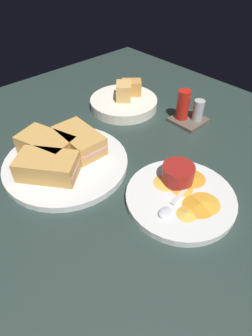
{
  "coord_description": "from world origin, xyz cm",
  "views": [
    {
      "loc": [
        43.95,
        -37.33,
        44.88
      ],
      "look_at": [
        9.26,
        -5.33,
        3.0
      ],
      "focal_mm": 30.23,
      "sensor_mm": 36.0,
      "label": 1
    }
  ],
  "objects_px": {
    "plate_chips_companion": "(180,198)",
    "spoon_by_gravy_ramekin": "(168,208)",
    "bread_basket_rear": "(124,101)",
    "plate_sandwich_main": "(66,163)",
    "sandwich_half_near": "(79,140)",
    "ramekin_light_gravy": "(178,173)",
    "sandwich_half_extra": "(48,166)",
    "spoon_by_dark_ramekin": "(57,161)",
    "sandwich_half_far": "(46,145)",
    "ramekin_dark_sauce": "(41,169)",
    "condiment_caddy": "(188,111)"
  },
  "relations": [
    {
      "from": "bread_basket_rear",
      "to": "sandwich_half_near",
      "type": "bearing_deg",
      "value": -67.77
    },
    {
      "from": "spoon_by_gravy_ramekin",
      "to": "plate_chips_companion",
      "type": "bearing_deg",
      "value": 98.82
    },
    {
      "from": "sandwich_half_far",
      "to": "plate_sandwich_main",
      "type": "bearing_deg",
      "value": 16.22
    },
    {
      "from": "ramekin_light_gravy",
      "to": "spoon_by_dark_ramekin",
      "type": "bearing_deg",
      "value": -145.43
    },
    {
      "from": "ramekin_light_gravy",
      "to": "condiment_caddy",
      "type": "bearing_deg",
      "value": 123.36
    },
    {
      "from": "plate_sandwich_main",
      "to": "bread_basket_rear",
      "type": "relative_size",
      "value": 1.42
    },
    {
      "from": "condiment_caddy",
      "to": "plate_chips_companion",
      "type": "bearing_deg",
      "value": -54.29
    },
    {
      "from": "sandwich_half_extra",
      "to": "plate_chips_companion",
      "type": "xyz_separation_m",
      "value": [
        0.24,
        0.17,
        -0.03
      ]
    },
    {
      "from": "plate_sandwich_main",
      "to": "ramekin_dark_sauce",
      "type": "bearing_deg",
      "value": -82.78
    },
    {
      "from": "sandwich_half_far",
      "to": "bread_basket_rear",
      "type": "xyz_separation_m",
      "value": [
        -0.06,
        0.31,
        -0.02
      ]
    },
    {
      "from": "ramekin_dark_sauce",
      "to": "spoon_by_dark_ramekin",
      "type": "relative_size",
      "value": 0.62
    },
    {
      "from": "sandwich_half_extra",
      "to": "spoon_by_dark_ramekin",
      "type": "xyz_separation_m",
      "value": [
        -0.03,
        0.04,
        -0.02
      ]
    },
    {
      "from": "sandwich_half_near",
      "to": "spoon_by_gravy_ramekin",
      "type": "bearing_deg",
      "value": 2.27
    },
    {
      "from": "plate_chips_companion",
      "to": "bread_basket_rear",
      "type": "height_order",
      "value": "bread_basket_rear"
    },
    {
      "from": "plate_sandwich_main",
      "to": "spoon_by_gravy_ramekin",
      "type": "relative_size",
      "value": 2.96
    },
    {
      "from": "plate_sandwich_main",
      "to": "spoon_by_dark_ramekin",
      "type": "height_order",
      "value": "spoon_by_dark_ramekin"
    },
    {
      "from": "ramekin_light_gravy",
      "to": "plate_sandwich_main",
      "type": "bearing_deg",
      "value": -147.48
    },
    {
      "from": "spoon_by_gravy_ramekin",
      "to": "bread_basket_rear",
      "type": "xyz_separation_m",
      "value": [
        -0.38,
        0.23,
        0.0
      ]
    },
    {
      "from": "plate_chips_companion",
      "to": "spoon_by_gravy_ramekin",
      "type": "distance_m",
      "value": 0.05
    },
    {
      "from": "sandwich_half_far",
      "to": "spoon_by_gravy_ramekin",
      "type": "relative_size",
      "value": 1.48
    },
    {
      "from": "plate_chips_companion",
      "to": "ramekin_light_gravy",
      "type": "bearing_deg",
      "value": 140.19
    },
    {
      "from": "ramekin_dark_sauce",
      "to": "bread_basket_rear",
      "type": "height_order",
      "value": "bread_basket_rear"
    },
    {
      "from": "sandwich_half_near",
      "to": "spoon_by_dark_ramekin",
      "type": "xyz_separation_m",
      "value": [
        0.01,
        -0.07,
        -0.02
      ]
    },
    {
      "from": "sandwich_half_extra",
      "to": "spoon_by_dark_ramekin",
      "type": "distance_m",
      "value": 0.05
    },
    {
      "from": "plate_sandwich_main",
      "to": "ramekin_light_gravy",
      "type": "bearing_deg",
      "value": 32.52
    },
    {
      "from": "spoon_by_dark_ramekin",
      "to": "ramekin_light_gravy",
      "type": "xyz_separation_m",
      "value": [
        0.23,
        0.16,
        0.02
      ]
    },
    {
      "from": "sandwich_half_near",
      "to": "spoon_by_dark_ramekin",
      "type": "bearing_deg",
      "value": -85.48
    },
    {
      "from": "spoon_by_gravy_ramekin",
      "to": "bread_basket_rear",
      "type": "distance_m",
      "value": 0.44
    },
    {
      "from": "spoon_by_dark_ramekin",
      "to": "plate_chips_companion",
      "type": "distance_m",
      "value": 0.3
    },
    {
      "from": "sandwich_half_near",
      "to": "ramekin_dark_sauce",
      "type": "height_order",
      "value": "sandwich_half_near"
    },
    {
      "from": "sandwich_half_extra",
      "to": "ramekin_dark_sauce",
      "type": "bearing_deg",
      "value": -121.3
    },
    {
      "from": "plate_chips_companion",
      "to": "bread_basket_rear",
      "type": "xyz_separation_m",
      "value": [
        -0.37,
        0.18,
        0.01
      ]
    },
    {
      "from": "sandwich_half_extra",
      "to": "bread_basket_rear",
      "type": "bearing_deg",
      "value": 110.41
    },
    {
      "from": "condiment_caddy",
      "to": "spoon_by_gravy_ramekin",
      "type": "bearing_deg",
      "value": -57.8
    },
    {
      "from": "sandwich_half_near",
      "to": "plate_chips_companion",
      "type": "distance_m",
      "value": 0.28
    },
    {
      "from": "ramekin_dark_sauce",
      "to": "spoon_by_dark_ramekin",
      "type": "height_order",
      "value": "ramekin_dark_sauce"
    },
    {
      "from": "sandwich_half_near",
      "to": "ramekin_light_gravy",
      "type": "height_order",
      "value": "sandwich_half_near"
    },
    {
      "from": "sandwich_half_extra",
      "to": "plate_sandwich_main",
      "type": "bearing_deg",
      "value": 106.22
    },
    {
      "from": "bread_basket_rear",
      "to": "condiment_caddy",
      "type": "xyz_separation_m",
      "value": [
        0.19,
        0.08,
        0.01
      ]
    },
    {
      "from": "condiment_caddy",
      "to": "spoon_by_dark_ramekin",
      "type": "bearing_deg",
      "value": -101.92
    },
    {
      "from": "sandwich_half_far",
      "to": "spoon_by_dark_ramekin",
      "type": "distance_m",
      "value": 0.05
    },
    {
      "from": "ramekin_dark_sauce",
      "to": "bread_basket_rear",
      "type": "distance_m",
      "value": 0.38
    },
    {
      "from": "ramekin_dark_sauce",
      "to": "ramekin_light_gravy",
      "type": "relative_size",
      "value": 0.87
    },
    {
      "from": "spoon_by_gravy_ramekin",
      "to": "sandwich_half_extra",
      "type": "bearing_deg",
      "value": -154.51
    },
    {
      "from": "bread_basket_rear",
      "to": "plate_sandwich_main",
      "type": "bearing_deg",
      "value": -68.84
    },
    {
      "from": "sandwich_half_far",
      "to": "bread_basket_rear",
      "type": "relative_size",
      "value": 0.71
    },
    {
      "from": "plate_chips_companion",
      "to": "spoon_by_gravy_ramekin",
      "type": "xyz_separation_m",
      "value": [
        0.01,
        -0.05,
        0.01
      ]
    },
    {
      "from": "ramekin_dark_sauce",
      "to": "spoon_by_dark_ramekin",
      "type": "distance_m",
      "value": 0.05
    },
    {
      "from": "plate_chips_companion",
      "to": "bread_basket_rear",
      "type": "bearing_deg",
      "value": 154.2
    },
    {
      "from": "spoon_by_dark_ramekin",
      "to": "condiment_caddy",
      "type": "relative_size",
      "value": 1.02
    }
  ]
}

